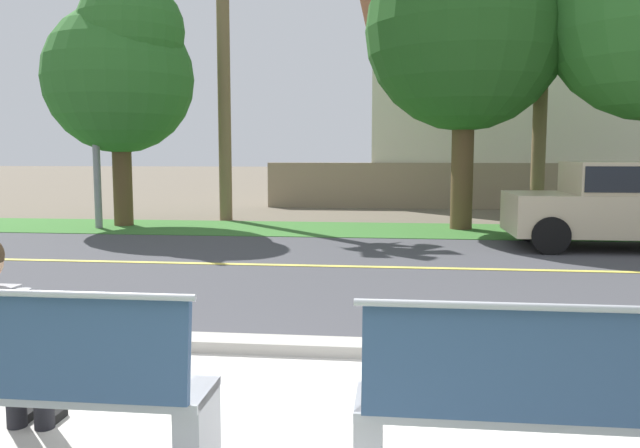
# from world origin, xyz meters

# --- Properties ---
(ground_plane) EXTENTS (140.00, 140.00, 0.00)m
(ground_plane) POSITION_xyz_m (0.00, 8.00, 0.00)
(ground_plane) COLOR #665B4C
(curb_edge) EXTENTS (44.00, 0.30, 0.11)m
(curb_edge) POSITION_xyz_m (0.00, 2.35, 0.06)
(curb_edge) COLOR #ADA89E
(curb_edge) RESTS_ON ground_plane
(street_asphalt) EXTENTS (52.00, 8.00, 0.01)m
(street_asphalt) POSITION_xyz_m (0.00, 6.50, 0.00)
(street_asphalt) COLOR #424247
(street_asphalt) RESTS_ON ground_plane
(road_centre_line) EXTENTS (48.00, 0.14, 0.01)m
(road_centre_line) POSITION_xyz_m (0.00, 6.50, 0.01)
(road_centre_line) COLOR #E0CC4C
(road_centre_line) RESTS_ON ground_plane
(far_verge_grass) EXTENTS (48.00, 2.80, 0.02)m
(far_verge_grass) POSITION_xyz_m (0.00, 11.15, 0.01)
(far_verge_grass) COLOR #38702D
(far_verge_grass) RESTS_ON ground_plane
(bench_left) EXTENTS (2.00, 0.48, 1.01)m
(bench_left) POSITION_xyz_m (-1.38, 0.22, 0.46)
(bench_left) COLOR #9EA0A8
(bench_left) RESTS_ON ground_plane
(bench_right) EXTENTS (2.00, 0.48, 1.01)m
(bench_right) POSITION_xyz_m (1.38, 0.22, 0.46)
(bench_right) COLOR #9EA0A8
(bench_right) RESTS_ON ground_plane
(car_beige_near) EXTENTS (4.30, 1.86, 1.54)m
(car_beige_near) POSITION_xyz_m (4.78, 8.90, 0.85)
(car_beige_near) COLOR #C6B793
(car_beige_near) RESTS_ON ground_plane
(streetlamp) EXTENTS (0.24, 2.10, 6.60)m
(streetlamp) POSITION_xyz_m (-6.03, 10.96, 3.80)
(streetlamp) COLOR gray
(streetlamp) RESTS_ON ground_plane
(shade_tree_far_left) EXTENTS (3.38, 3.38, 5.58)m
(shade_tree_far_left) POSITION_xyz_m (-5.60, 11.27, 3.62)
(shade_tree_far_left) COLOR brown
(shade_tree_far_left) RESTS_ON ground_plane
(shade_tree_left) EXTENTS (4.33, 4.33, 7.15)m
(shade_tree_left) POSITION_xyz_m (2.21, 11.44, 4.65)
(shade_tree_left) COLOR brown
(shade_tree_left) RESTS_ON ground_plane
(garden_wall) EXTENTS (13.00, 0.36, 1.40)m
(garden_wall) POSITION_xyz_m (3.14, 16.97, 0.70)
(garden_wall) COLOR gray
(garden_wall) RESTS_ON ground_plane
(house_across_street) EXTENTS (13.61, 6.91, 7.36)m
(house_across_street) POSITION_xyz_m (6.18, 20.17, 3.72)
(house_across_street) COLOR beige
(house_across_street) RESTS_ON ground_plane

